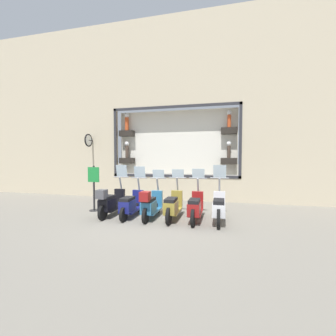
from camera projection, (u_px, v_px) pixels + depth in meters
ground_plane at (151, 220)px, 7.07m from camera, size 120.00×120.00×0.00m
building_facade at (175, 107)px, 10.36m from camera, size 1.23×36.00×8.39m
scooter_white_0 at (219, 208)px, 6.73m from camera, size 1.81×0.61×1.72m
scooter_red_1 at (195, 207)px, 6.89m from camera, size 1.80×0.60×1.58m
scooter_olive_2 at (173, 206)px, 7.05m from camera, size 1.80×0.60×1.55m
scooter_teal_3 at (151, 205)px, 7.15m from camera, size 1.79×0.61×1.53m
scooter_navy_4 at (131, 204)px, 7.39m from camera, size 1.79×0.60×1.64m
scooter_black_5 at (110, 202)px, 7.49m from camera, size 1.80×0.60×1.69m
shop_sign_post at (94, 187)px, 8.24m from camera, size 0.36×0.45×1.66m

